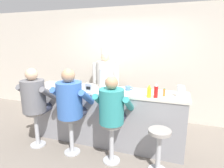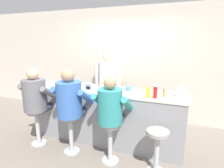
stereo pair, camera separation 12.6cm
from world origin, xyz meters
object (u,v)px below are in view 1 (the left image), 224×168
at_px(hot_sauce_bottle_orange, 164,93).
at_px(napkin_dispenser_chrome, 89,87).
at_px(cereal_bowl, 111,90).
at_px(cook_in_whites_near, 105,80).
at_px(ketchup_bottle_red, 156,91).
at_px(coffee_mug_blue, 128,88).
at_px(breakfast_plate, 71,87).
at_px(cup_stack_steel, 102,79).
at_px(diner_seated_teal, 112,109).
at_px(mustard_bottle_yellow, 149,92).
at_px(water_pitcher_clear, 180,91).
at_px(diner_seated_grey, 35,98).
at_px(diner_seated_blue, 71,102).
at_px(empty_stool_round, 159,144).

height_order(hot_sauce_bottle_orange, napkin_dispenser_chrome, napkin_dispenser_chrome).
height_order(cereal_bowl, cook_in_whites_near, cook_in_whites_near).
xyz_separation_m(ketchup_bottle_red, hot_sauce_bottle_orange, (0.12, 0.12, -0.05)).
relative_size(cereal_bowl, napkin_dispenser_chrome, 1.14).
bearing_deg(cook_in_whites_near, napkin_dispenser_chrome, -81.02).
relative_size(hot_sauce_bottle_orange, cook_in_whites_near, 0.07).
bearing_deg(cereal_bowl, ketchup_bottle_red, -8.86).
xyz_separation_m(cereal_bowl, coffee_mug_blue, (0.28, 0.16, 0.01)).
bearing_deg(coffee_mug_blue, ketchup_bottle_red, -28.96).
distance_m(coffee_mug_blue, cook_in_whites_near, 1.35).
height_order(breakfast_plate, cup_stack_steel, cup_stack_steel).
bearing_deg(breakfast_plate, hot_sauce_bottle_orange, 0.92).
bearing_deg(napkin_dispenser_chrome, cup_stack_steel, 65.94).
distance_m(napkin_dispenser_chrome, diner_seated_teal, 0.66).
xyz_separation_m(mustard_bottle_yellow, water_pitcher_clear, (0.47, 0.20, -0.00)).
bearing_deg(napkin_dispenser_chrome, diner_seated_teal, -30.07).
bearing_deg(diner_seated_grey, ketchup_bottle_red, 8.78).
relative_size(mustard_bottle_yellow, water_pitcher_clear, 1.12).
bearing_deg(diner_seated_teal, coffee_mug_blue, 81.39).
height_order(breakfast_plate, coffee_mug_blue, coffee_mug_blue).
relative_size(diner_seated_blue, empty_stool_round, 2.21).
bearing_deg(ketchup_bottle_red, diner_seated_teal, -152.25).
relative_size(cereal_bowl, diner_seated_grey, 0.11).
bearing_deg(cereal_bowl, diner_seated_teal, -67.62).
distance_m(cereal_bowl, coffee_mug_blue, 0.32).
distance_m(mustard_bottle_yellow, diner_seated_teal, 0.64).
bearing_deg(breakfast_plate, empty_stool_round, -14.92).
height_order(hot_sauce_bottle_orange, water_pitcher_clear, water_pitcher_clear).
distance_m(coffee_mug_blue, diner_seated_teal, 0.64).
bearing_deg(diner_seated_grey, napkin_dispenser_chrome, 18.41).
height_order(diner_seated_grey, diner_seated_blue, diner_seated_blue).
relative_size(breakfast_plate, diner_seated_blue, 0.19).
bearing_deg(cook_in_whites_near, cup_stack_steel, -72.56).
distance_m(diner_seated_blue, cook_in_whites_near, 1.65).
relative_size(mustard_bottle_yellow, diner_seated_grey, 0.14).
xyz_separation_m(diner_seated_blue, empty_stool_round, (1.46, -0.04, -0.47)).
relative_size(diner_seated_teal, empty_stool_round, 2.10).
xyz_separation_m(hot_sauce_bottle_orange, cereal_bowl, (-0.91, -0.00, -0.04)).
bearing_deg(empty_stool_round, diner_seated_teal, 177.48).
height_order(diner_seated_blue, diner_seated_teal, diner_seated_blue).
height_order(water_pitcher_clear, diner_seated_teal, diner_seated_teal).
bearing_deg(napkin_dispenser_chrome, breakfast_plate, 165.72).
distance_m(mustard_bottle_yellow, diner_seated_blue, 1.29).
xyz_separation_m(hot_sauce_bottle_orange, water_pitcher_clear, (0.24, 0.05, 0.03)).
bearing_deg(cereal_bowl, cup_stack_steel, 148.45).
distance_m(ketchup_bottle_red, cereal_bowl, 0.81).
distance_m(cup_stack_steel, napkin_dispenser_chrome, 0.32).
bearing_deg(breakfast_plate, napkin_dispenser_chrome, -14.28).
height_order(mustard_bottle_yellow, water_pitcher_clear, mustard_bottle_yellow).
height_order(napkin_dispenser_chrome, empty_stool_round, napkin_dispenser_chrome).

